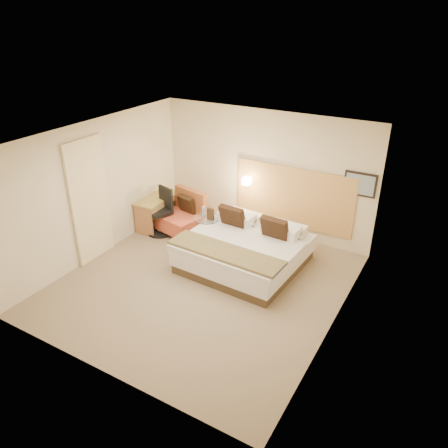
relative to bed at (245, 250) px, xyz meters
The scene contains 19 objects.
floor 1.09m from the bed, 110.77° to the right, with size 4.80×5.00×0.02m, color #826F57.
ceiling 2.58m from the bed, 110.77° to the right, with size 4.80×5.00×0.02m, color white.
wall_back 1.88m from the bed, 103.27° to the left, with size 4.80×0.02×2.70m, color beige.
wall_front 3.63m from the bed, 96.00° to the right, with size 4.80×0.02×2.70m, color beige.
wall_left 3.11m from the bed, 160.87° to the right, with size 0.02×5.00×2.70m, color beige.
wall_right 2.48m from the bed, 25.21° to the right, with size 0.02×5.00×2.70m, color beige.
headboard_panel 1.66m from the bed, 77.47° to the left, with size 2.60×0.04×1.30m, color tan.
art_frame 2.53m from the bed, 42.52° to the left, with size 0.62×0.03×0.47m, color black.
art_canvas 2.52m from the bed, 42.14° to the left, with size 0.54×0.01×0.39m, color #748BA0.
lamp_arm 1.81m from the bed, 116.13° to the left, with size 0.02×0.02×0.12m, color silver.
lamp_shade 1.77m from the bed, 117.10° to the left, with size 0.15×0.15×0.15m, color #FEECC6.
curtain 3.11m from the bed, 156.01° to the right, with size 0.06×0.90×2.42m, color beige.
bottle_a 1.28m from the bed, 163.30° to the left, with size 0.07×0.07×0.22m, color #87A9D1.
menu_folder 1.09m from the bed, 162.75° to the left, with size 0.15×0.06×0.25m, color #362516.
bed is the anchor object (origin of this frame).
lounge_chair 1.90m from the bed, 163.57° to the left, with size 1.04×0.96×0.95m.
side_table 1.12m from the bed, 163.10° to the left, with size 0.58×0.58×0.62m.
desk 2.54m from the bed, 168.22° to the left, with size 0.55×1.15×0.71m.
desk_chair 2.26m from the bed, behind, with size 0.72×0.72×1.03m.
Camera 1 is at (3.67, -5.55, 4.55)m, focal length 35.00 mm.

